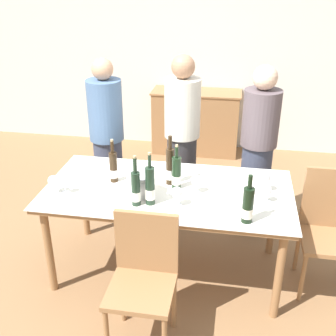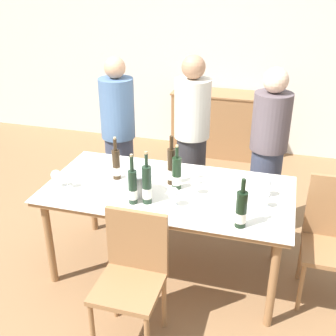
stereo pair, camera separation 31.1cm
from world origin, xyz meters
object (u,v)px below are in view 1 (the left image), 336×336
object	(u,v)px
wine_bottle_0	(136,189)
chair_near_front	(144,273)
wine_bottle_1	(176,173)
person_guest_left	(182,142)
chair_right_end	(329,223)
person_guest_right	(258,152)
wine_bottle_3	(150,187)
wine_glass_2	(265,178)
wine_glass_3	(65,182)
ice_bucket	(140,184)
wine_bottle_4	(113,167)
wine_glass_0	(177,193)
wine_glass_1	(196,181)
sideboard_cabinet	(196,122)
wine_glass_4	(53,181)
wine_bottle_2	(248,206)
wine_bottle_5	(169,167)
person_host	(107,141)
wine_glass_5	(267,191)
dining_table	(168,197)

from	to	relation	value
wine_bottle_0	chair_near_front	size ratio (longest dim) A/B	0.41
wine_bottle_1	person_guest_left	size ratio (longest dim) A/B	0.22
chair_right_end	person_guest_right	bearing A→B (deg)	127.65
wine_bottle_3	wine_glass_2	distance (m)	0.88
wine_glass_3	chair_near_front	xyz separation A→B (m)	(0.72, -0.52, -0.33)
person_guest_right	chair_near_front	bearing A→B (deg)	-115.69
ice_bucket	wine_bottle_1	size ratio (longest dim) A/B	0.55
wine_bottle_4	chair_near_front	world-z (taller)	wine_bottle_4
wine_bottle_0	wine_glass_3	world-z (taller)	wine_bottle_0
wine_glass_0	wine_glass_1	world-z (taller)	wine_glass_0
sideboard_cabinet	chair_near_front	bearing A→B (deg)	-89.59
wine_glass_2	person_guest_right	xyz separation A→B (m)	(-0.03, 0.72, -0.09)
wine_glass_0	chair_near_front	world-z (taller)	chair_near_front
wine_glass_4	person_guest_left	world-z (taller)	person_guest_left
wine_bottle_4	sideboard_cabinet	bearing A→B (deg)	81.20
wine_bottle_0	wine_bottle_2	bearing A→B (deg)	-6.53
ice_bucket	chair_right_end	xyz separation A→B (m)	(1.44, 0.22, -0.33)
wine_bottle_1	wine_glass_3	xyz separation A→B (m)	(-0.82, -0.22, -0.03)
wine_bottle_5	wine_glass_0	distance (m)	0.35
wine_bottle_3	wine_glass_3	xyz separation A→B (m)	(-0.67, 0.05, -0.05)
wine_bottle_4	person_host	world-z (taller)	person_host
sideboard_cabinet	wine_glass_0	size ratio (longest dim) A/B	7.88
wine_glass_0	chair_right_end	bearing A→B (deg)	15.76
sideboard_cabinet	ice_bucket	bearing A→B (deg)	-92.71
wine_bottle_2	wine_glass_4	bearing A→B (deg)	173.85
wine_bottle_4	wine_glass_5	world-z (taller)	wine_bottle_4
dining_table	chair_right_end	bearing A→B (deg)	4.21
dining_table	wine_bottle_0	bearing A→B (deg)	-124.56
wine_bottle_2	chair_right_end	bearing A→B (deg)	34.88
wine_bottle_3	wine_glass_2	size ratio (longest dim) A/B	2.54
sideboard_cabinet	wine_glass_4	xyz separation A→B (m)	(-0.78, -2.76, 0.45)
dining_table	wine_glass_5	distance (m)	0.76
wine_bottle_3	chair_right_end	distance (m)	1.43
chair_right_end	ice_bucket	bearing A→B (deg)	-171.31
ice_bucket	chair_near_front	distance (m)	0.69
chair_near_front	wine_glass_1	bearing A→B (deg)	70.14
dining_table	wine_bottle_3	world-z (taller)	wine_bottle_3
wine_glass_0	wine_glass_3	xyz separation A→B (m)	(-0.86, 0.04, -0.01)
wine_glass_1	wine_glass_4	bearing A→B (deg)	-169.77
sideboard_cabinet	wine_bottle_2	size ratio (longest dim) A/B	3.34
wine_glass_2	wine_bottle_1	bearing A→B (deg)	-174.95
dining_table	wine_glass_5	size ratio (longest dim) A/B	14.57
wine_glass_5	ice_bucket	bearing A→B (deg)	-176.34
wine_glass_4	person_guest_right	size ratio (longest dim) A/B	0.09
wine_bottle_0	wine_bottle_4	distance (m)	0.42
sideboard_cabinet	chair_right_end	distance (m)	2.79
wine_glass_1	person_guest_right	xyz separation A→B (m)	(0.48, 0.82, -0.08)
sideboard_cabinet	wine_glass_1	size ratio (longest dim) A/B	8.32
wine_glass_3	person_host	world-z (taller)	person_host
wine_bottle_0	person_guest_left	size ratio (longest dim) A/B	0.23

